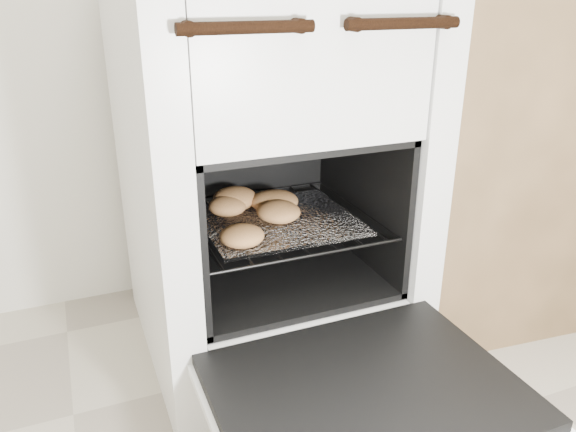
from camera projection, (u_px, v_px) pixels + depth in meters
name	position (u px, v px, depth m)	size (l,w,h in m)	color
stove	(264.00, 175.00, 1.34)	(0.61, 0.68, 0.94)	silver
oven_door	(366.00, 394.00, 0.99)	(0.55, 0.43, 0.04)	black
oven_rack	(275.00, 220.00, 1.32)	(0.45, 0.43, 0.01)	black
foil_sheet	(278.00, 221.00, 1.30)	(0.35, 0.31, 0.01)	white
baked_rolls	(259.00, 207.00, 1.30)	(0.27, 0.34, 0.05)	#BE814C
counter	(527.00, 129.00, 1.64)	(0.98, 0.65, 0.98)	brown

